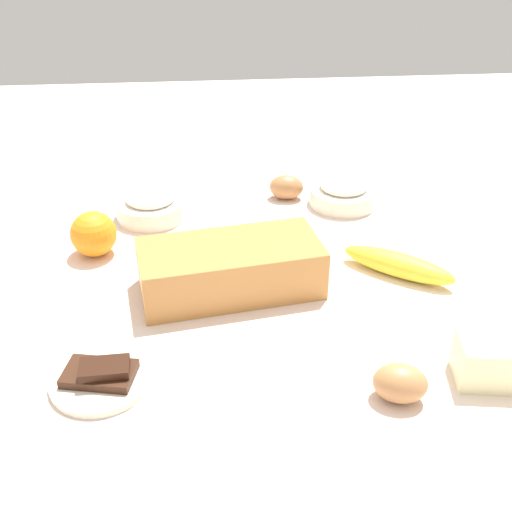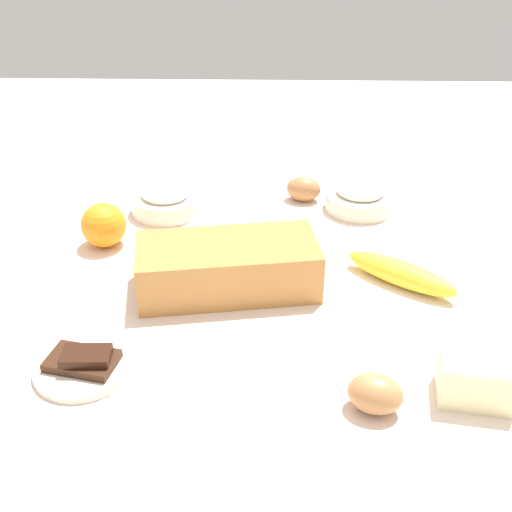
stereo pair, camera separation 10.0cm
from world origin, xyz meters
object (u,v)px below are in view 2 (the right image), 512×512
object	(u,v)px
loaf_pan	(228,266)
banana	(401,273)
butter_block	(477,379)
egg_beside_bowl	(375,394)
egg_near_butter	(304,189)
flour_bowl	(360,197)
orange_fruit	(104,225)
sugar_bowl	(166,200)
chocolate_plate	(83,364)

from	to	relation	value
loaf_pan	banana	world-z (taller)	loaf_pan
butter_block	egg_beside_bowl	bearing A→B (deg)	-169.05
loaf_pan	egg_near_butter	xyz separation A→B (m)	(0.13, 0.33, -0.02)
flour_bowl	orange_fruit	bearing A→B (deg)	-161.77
sugar_bowl	egg_near_butter	size ratio (longest dim) A/B	1.94
loaf_pan	butter_block	xyz separation A→B (m)	(0.32, -0.24, -0.01)
sugar_bowl	chocolate_plate	world-z (taller)	sugar_bowl
egg_beside_bowl	butter_block	bearing A→B (deg)	10.95
loaf_pan	flour_bowl	xyz separation A→B (m)	(0.24, 0.29, -0.02)
egg_near_butter	egg_beside_bowl	world-z (taller)	same
orange_fruit	egg_beside_bowl	size ratio (longest dim) A/B	1.16
sugar_bowl	egg_beside_bowl	size ratio (longest dim) A/B	1.98
flour_bowl	orange_fruit	xyz separation A→B (m)	(-0.47, -0.15, 0.01)
orange_fruit	egg_near_butter	distance (m)	0.41
sugar_bowl	chocolate_plate	distance (m)	0.47
orange_fruit	egg_beside_bowl	xyz separation A→B (m)	(0.42, -0.40, -0.01)
loaf_pan	banana	xyz separation A→B (m)	(0.28, 0.02, -0.02)
banana	chocolate_plate	world-z (taller)	banana
chocolate_plate	egg_near_butter	bearing A→B (deg)	59.51
banana	chocolate_plate	xyz separation A→B (m)	(-0.45, -0.22, -0.01)
egg_beside_bowl	orange_fruit	bearing A→B (deg)	136.85
flour_bowl	sugar_bowl	xyz separation A→B (m)	(-0.38, -0.02, 0.00)
banana	butter_block	world-z (taller)	butter_block
butter_block	chocolate_plate	world-z (taller)	butter_block
loaf_pan	chocolate_plate	world-z (taller)	loaf_pan
sugar_bowl	orange_fruit	size ratio (longest dim) A/B	1.70
butter_block	loaf_pan	bearing A→B (deg)	143.56
butter_block	chocolate_plate	bearing A→B (deg)	175.85
sugar_bowl	chocolate_plate	size ratio (longest dim) A/B	1.03
chocolate_plate	loaf_pan	bearing A→B (deg)	48.56
loaf_pan	banana	bearing A→B (deg)	-5.30
loaf_pan	egg_beside_bowl	size ratio (longest dim) A/B	4.37
flour_bowl	orange_fruit	world-z (taller)	orange_fruit
orange_fruit	chocolate_plate	size ratio (longest dim) A/B	0.61
loaf_pan	sugar_bowl	world-z (taller)	loaf_pan
banana	sugar_bowl	bearing A→B (deg)	149.24
orange_fruit	chocolate_plate	world-z (taller)	orange_fruit
butter_block	egg_near_butter	world-z (taller)	butter_block
egg_beside_bowl	loaf_pan	bearing A→B (deg)	126.54
orange_fruit	butter_block	bearing A→B (deg)	-34.00
flour_bowl	chocolate_plate	bearing A→B (deg)	-130.61
butter_block	egg_beside_bowl	world-z (taller)	butter_block
loaf_pan	egg_beside_bowl	distance (m)	0.33
flour_bowl	sugar_bowl	world-z (taller)	same
butter_block	egg_near_butter	distance (m)	0.60
butter_block	banana	bearing A→B (deg)	100.49
egg_near_butter	loaf_pan	bearing A→B (deg)	-112.09
orange_fruit	butter_block	world-z (taller)	orange_fruit
flour_bowl	banana	size ratio (longest dim) A/B	0.70
chocolate_plate	orange_fruit	bearing A→B (deg)	98.30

